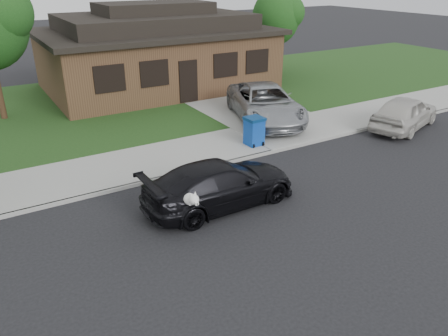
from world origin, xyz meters
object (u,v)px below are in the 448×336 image
minivan (265,103)px  sedan (220,184)px  recycling_bin (254,131)px  white_compact (405,112)px

minivan → sedan: bearing=-115.4°
sedan → recycling_bin: 4.79m
white_compact → recycling_bin: size_ratio=3.84×
recycling_bin → sedan: bearing=-138.9°
white_compact → recycling_bin: bearing=60.5°
sedan → minivan: minivan is taller
white_compact → recycling_bin: 7.08m
white_compact → recycling_bin: (-6.92, 1.47, -0.04)m
minivan → white_compact: bearing=-18.0°
sedan → minivan: size_ratio=0.84×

